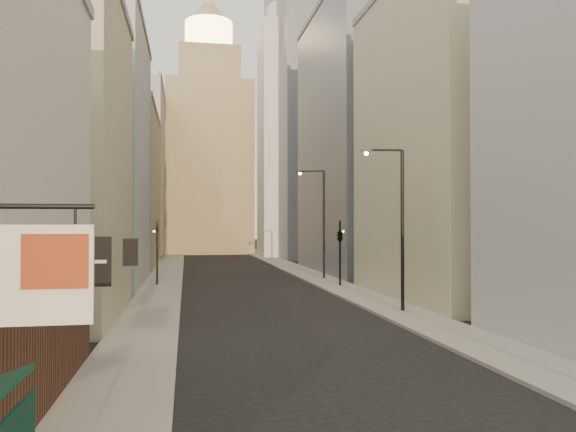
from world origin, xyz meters
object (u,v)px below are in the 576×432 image
object	(u,v)px
streetlamp_mid	(398,219)
clock_tower	(209,148)
white_tower	(287,131)
traffic_light_left	(157,240)
traffic_light_right	(340,235)
streetlamp_far	(321,217)

from	to	relation	value
streetlamp_mid	clock_tower	bearing A→B (deg)	103.18
white_tower	traffic_light_left	bearing A→B (deg)	-114.16
white_tower	traffic_light_right	world-z (taller)	white_tower
clock_tower	traffic_light_left	world-z (taller)	clock_tower
streetlamp_mid	traffic_light_left	distance (m)	20.54
clock_tower	streetlamp_mid	xyz separation A→B (m)	(7.42, -67.21, -12.64)
white_tower	traffic_light_left	distance (m)	43.89
white_tower	traffic_light_right	distance (m)	43.30
traffic_light_left	traffic_light_right	distance (m)	13.93
clock_tower	streetlamp_far	distance (m)	50.71
clock_tower	streetlamp_mid	bearing A→B (deg)	-83.70
traffic_light_left	traffic_light_right	xyz separation A→B (m)	(13.60, -2.99, 0.40)
streetlamp_mid	traffic_light_right	world-z (taller)	streetlamp_mid
clock_tower	traffic_light_right	size ratio (longest dim) A/B	8.98
clock_tower	white_tower	bearing A→B (deg)	-51.84
traffic_light_left	clock_tower	bearing A→B (deg)	-78.47
clock_tower	streetlamp_mid	world-z (taller)	clock_tower
traffic_light_right	clock_tower	bearing A→B (deg)	-80.65
streetlamp_mid	traffic_light_left	size ratio (longest dim) A/B	1.75
streetlamp_far	white_tower	bearing A→B (deg)	102.96
streetlamp_mid	traffic_light_left	world-z (taller)	streetlamp_mid
streetlamp_mid	streetlamp_far	world-z (taller)	streetlamp_far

